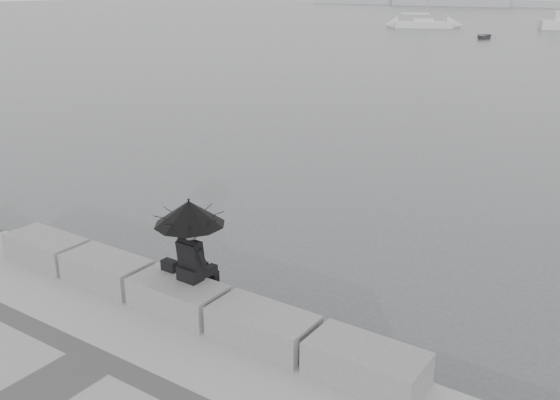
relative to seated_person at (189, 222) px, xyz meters
The scene contains 10 objects.
ground 2.01m from the seated_person, 119.15° to the left, with size 360.00×360.00×0.00m, color #3F4144.
stone_block_far_left 3.75m from the seated_person, behind, with size 1.60×0.80×0.50m, color slate.
stone_block_left 2.22m from the seated_person, behind, with size 1.60×0.80×0.50m, color slate.
stone_block_centre 1.27m from the seated_person, 119.39° to the right, with size 1.60×0.80×0.50m, color slate.
stone_block_right 2.02m from the seated_person, ahead, with size 1.60×0.80×0.50m, color slate.
stone_block_far_right 3.51m from the seated_person, ahead, with size 1.60×0.80×0.50m, color slate.
seated_person is the anchor object (origin of this frame).
bag 1.05m from the seated_person, behind, with size 0.28×0.16×0.18m, color black.
sailboat_left 77.25m from the seated_person, 109.21° to the left, with size 7.51×5.51×12.90m.
dinghy 62.40m from the seated_person, 102.76° to the left, with size 3.10×1.31×0.52m, color gray.
Camera 1 is at (6.45, -6.99, 5.57)m, focal length 40.00 mm.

